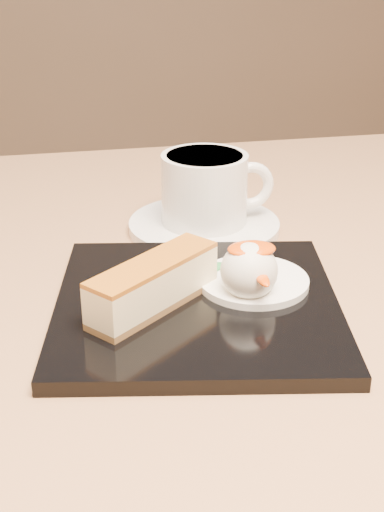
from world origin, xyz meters
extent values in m
cube|color=#905C34|center=(0.00, 0.00, 0.70)|extent=(0.80, 0.80, 0.04)
cube|color=black|center=(-0.03, -0.06, 0.73)|extent=(0.26, 0.26, 0.01)
cube|color=brown|center=(-0.06, -0.07, 0.73)|extent=(0.11, 0.10, 0.01)
cube|color=beige|center=(-0.06, -0.07, 0.75)|extent=(0.11, 0.10, 0.03)
cube|color=#8C500F|center=(-0.06, -0.07, 0.77)|extent=(0.11, 0.10, 0.00)
cylinder|color=white|center=(0.02, -0.05, 0.73)|extent=(0.09, 0.09, 0.01)
sphere|color=white|center=(0.01, -0.07, 0.76)|extent=(0.04, 0.04, 0.04)
ellipsoid|color=#E94907|center=(0.01, -0.06, 0.77)|extent=(0.04, 0.03, 0.01)
ellipsoid|color=#2B863C|center=(-0.01, -0.03, 0.74)|extent=(0.02, 0.01, 0.00)
ellipsoid|color=#2B863C|center=(0.00, -0.02, 0.74)|extent=(0.02, 0.02, 0.00)
ellipsoid|color=#2B863C|center=(-0.02, -0.02, 0.74)|extent=(0.01, 0.02, 0.00)
cylinder|color=white|center=(0.01, 0.10, 0.72)|extent=(0.15, 0.15, 0.01)
cylinder|color=white|center=(0.01, 0.10, 0.76)|extent=(0.08, 0.08, 0.07)
cylinder|color=black|center=(0.01, 0.10, 0.80)|extent=(0.07, 0.07, 0.00)
torus|color=white|center=(0.06, 0.10, 0.76)|extent=(0.05, 0.01, 0.05)
camera|label=1|loc=(-0.13, -0.54, 1.00)|focal=50.00mm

